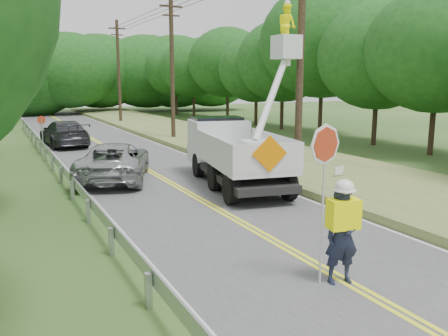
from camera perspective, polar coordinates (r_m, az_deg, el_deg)
name	(u,v)px	position (r m, az deg, el deg)	size (l,w,h in m)	color
ground	(352,286)	(10.30, 15.61, -13.89)	(140.00, 140.00, 0.00)	#264F1C
road	(149,171)	(22.22, -9.30, -0.34)	(7.20, 96.00, 0.03)	#48484A
guardrail	(57,163)	(22.19, -20.00, 0.56)	(0.18, 48.00, 0.77)	#A0A4A8
utility_poles	(216,62)	(26.48, -1.05, 13.00)	(1.60, 43.30, 10.00)	black
tall_grass_verge	(275,157)	(25.19, 6.28, 1.37)	(7.00, 96.00, 0.30)	#58753A
treeline_right	(302,57)	(37.93, 9.61, 13.45)	(10.78, 54.89, 11.43)	#332319
treeline_horizon	(50,71)	(63.57, -20.75, 11.21)	(55.18, 14.29, 12.21)	#164415
flagger	(342,228)	(9.94, 14.42, -7.23)	(1.26, 0.65, 3.38)	#191E33
bucket_truck	(232,143)	(19.54, 1.05, 3.07)	(4.39, 7.76, 7.19)	black
suv_silver	(114,161)	(20.31, -13.45, 0.82)	(2.68, 5.82, 1.62)	#A5A8AB
suv_darkgrey	(64,133)	(32.01, -19.18, 4.10)	(2.33, 5.73, 1.66)	#323439
stop_sign_permanent	(42,130)	(28.23, -21.60, 4.43)	(0.47, 0.17, 2.28)	#A0A4A8
yard_sign	(339,171)	(19.76, 14.08, -0.39)	(0.50, 0.10, 0.73)	white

